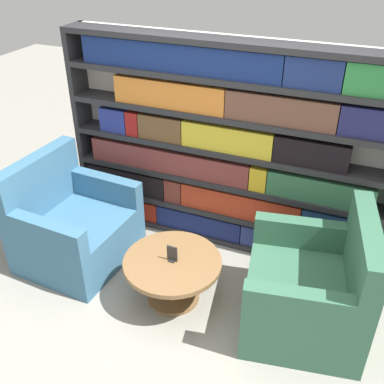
# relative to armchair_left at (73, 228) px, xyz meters

# --- Properties ---
(ground_plane) EXTENTS (14.00, 14.00, 0.00)m
(ground_plane) POSITION_rel_armchair_left_xyz_m (1.13, -0.40, -0.32)
(ground_plane) COLOR gray
(bookshelf) EXTENTS (2.94, 0.30, 1.92)m
(bookshelf) POSITION_rel_armchair_left_xyz_m (1.14, 0.82, 0.63)
(bookshelf) COLOR silver
(bookshelf) RESTS_ON ground_plane
(armchair_left) EXTENTS (0.90, 0.98, 0.97)m
(armchair_left) POSITION_rel_armchair_left_xyz_m (0.00, 0.00, 0.00)
(armchair_left) COLOR #386684
(armchair_left) RESTS_ON ground_plane
(armchair_right) EXTENTS (1.00, 1.07, 0.97)m
(armchair_right) POSITION_rel_armchair_left_xyz_m (2.13, 0.01, 0.00)
(armchair_right) COLOR #336047
(armchair_right) RESTS_ON ground_plane
(coffee_table) EXTENTS (0.79, 0.79, 0.40)m
(coffee_table) POSITION_rel_armchair_left_xyz_m (1.07, -0.15, -0.04)
(coffee_table) COLOR brown
(coffee_table) RESTS_ON ground_plane
(table_sign) EXTENTS (0.09, 0.06, 0.14)m
(table_sign) POSITION_rel_armchair_left_xyz_m (1.07, -0.15, 0.13)
(table_sign) COLOR black
(table_sign) RESTS_ON coffee_table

